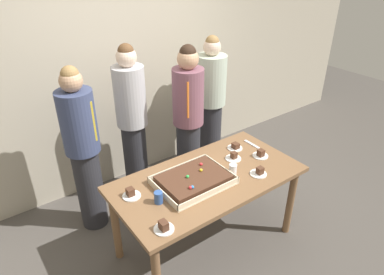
% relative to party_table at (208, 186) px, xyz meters
% --- Properties ---
extents(ground_plane, '(12.00, 12.00, 0.00)m').
position_rel_party_table_xyz_m(ground_plane, '(0.00, 0.00, -0.70)').
color(ground_plane, '#4C4742').
extents(interior_back_panel, '(8.00, 0.12, 3.00)m').
position_rel_party_table_xyz_m(interior_back_panel, '(0.00, 1.60, 0.80)').
color(interior_back_panel, '#B2A893').
rests_on(interior_back_panel, ground_plane).
extents(party_table, '(1.69, 0.87, 0.80)m').
position_rel_party_table_xyz_m(party_table, '(0.00, 0.00, 0.00)').
color(party_table, brown).
rests_on(party_table, ground_plane).
extents(sheet_cake, '(0.63, 0.47, 0.10)m').
position_rel_party_table_xyz_m(sheet_cake, '(-0.16, 0.00, 0.14)').
color(sheet_cake, beige).
rests_on(sheet_cake, party_table).
extents(plated_slice_near_left, '(0.15, 0.15, 0.07)m').
position_rel_party_table_xyz_m(plated_slice_near_left, '(0.39, -0.24, 0.12)').
color(plated_slice_near_left, white).
rests_on(plated_slice_near_left, party_table).
extents(plated_slice_near_right, '(0.15, 0.15, 0.07)m').
position_rel_party_table_xyz_m(plated_slice_near_right, '(0.62, -0.04, 0.12)').
color(plated_slice_near_right, white).
rests_on(plated_slice_near_right, party_table).
extents(plated_slice_far_left, '(0.15, 0.15, 0.07)m').
position_rel_party_table_xyz_m(plated_slice_far_left, '(-0.67, 0.16, 0.12)').
color(plated_slice_far_left, white).
rests_on(plated_slice_far_left, party_table).
extents(plated_slice_far_right, '(0.15, 0.15, 0.06)m').
position_rel_party_table_xyz_m(plated_slice_far_right, '(0.52, 0.22, 0.12)').
color(plated_slice_far_right, white).
rests_on(plated_slice_far_right, party_table).
extents(plated_slice_center_front, '(0.15, 0.15, 0.07)m').
position_rel_party_table_xyz_m(plated_slice_center_front, '(0.38, 0.08, 0.12)').
color(plated_slice_center_front, white).
rests_on(plated_slice_center_front, party_table).
extents(plated_slice_center_back, '(0.15, 0.15, 0.08)m').
position_rel_party_table_xyz_m(plated_slice_center_back, '(-0.66, -0.32, 0.13)').
color(plated_slice_center_back, white).
rests_on(plated_slice_center_back, party_table).
extents(drink_cup_nearest, '(0.07, 0.07, 0.10)m').
position_rel_party_table_xyz_m(drink_cup_nearest, '(-0.53, -0.04, 0.15)').
color(drink_cup_nearest, '#2D5199').
rests_on(drink_cup_nearest, party_table).
extents(drink_cup_middle, '(0.07, 0.07, 0.10)m').
position_rel_party_table_xyz_m(drink_cup_middle, '(0.20, -0.10, 0.15)').
color(drink_cup_middle, white).
rests_on(drink_cup_middle, party_table).
extents(cake_server_utensil, '(0.03, 0.20, 0.01)m').
position_rel_party_table_xyz_m(cake_server_utensil, '(0.71, 0.17, 0.10)').
color(cake_server_utensil, silver).
rests_on(cake_server_utensil, party_table).
extents(person_serving_front, '(0.32, 0.32, 1.77)m').
position_rel_party_table_xyz_m(person_serving_front, '(-0.16, 1.09, 0.23)').
color(person_serving_front, '#28282D').
rests_on(person_serving_front, ground_plane).
extents(person_green_shirt_behind, '(0.33, 0.33, 1.71)m').
position_rel_party_table_xyz_m(person_green_shirt_behind, '(-0.76, 0.93, 0.20)').
color(person_green_shirt_behind, '#28282D').
rests_on(person_green_shirt_behind, ground_plane).
extents(person_striped_tie_right, '(0.33, 0.33, 1.75)m').
position_rel_party_table_xyz_m(person_striped_tie_right, '(0.34, 0.77, 0.23)').
color(person_striped_tie_right, '#28282D').
rests_on(person_striped_tie_right, ground_plane).
extents(person_far_right_suit, '(0.36, 0.36, 1.70)m').
position_rel_party_table_xyz_m(person_far_right_suit, '(0.92, 1.11, 0.18)').
color(person_far_right_suit, '#28282D').
rests_on(person_far_right_suit, ground_plane).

